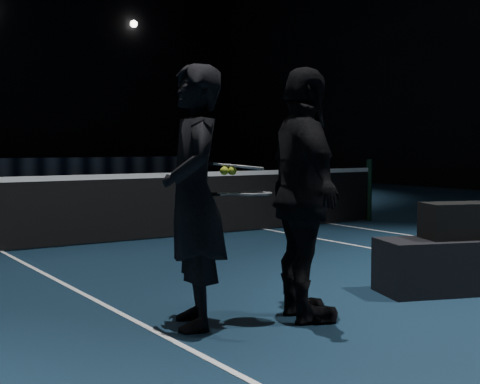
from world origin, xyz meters
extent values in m
plane|color=#0D2330|center=(0.00, 0.00, 0.00)|extent=(36.00, 36.00, 0.00)
cylinder|color=black|center=(6.40, 0.00, 0.55)|extent=(0.10, 0.10, 1.10)
cube|color=black|center=(0.00, 0.00, 0.45)|extent=(12.80, 0.02, 0.86)
cube|color=white|center=(0.00, 0.00, 0.92)|extent=(12.80, 0.03, 0.07)
cube|color=black|center=(3.01, -4.72, 0.25)|extent=(1.73, 1.07, 0.49)
cube|color=black|center=(3.01, -4.72, 0.66)|extent=(0.89, 0.61, 0.33)
imported|color=black|center=(0.31, -4.39, 0.97)|extent=(0.69, 0.83, 1.94)
imported|color=black|center=(1.11, -4.69, 0.97)|extent=(0.81, 1.23, 1.94)
camera|label=1|loc=(-2.11, -8.66, 1.35)|focal=50.00mm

